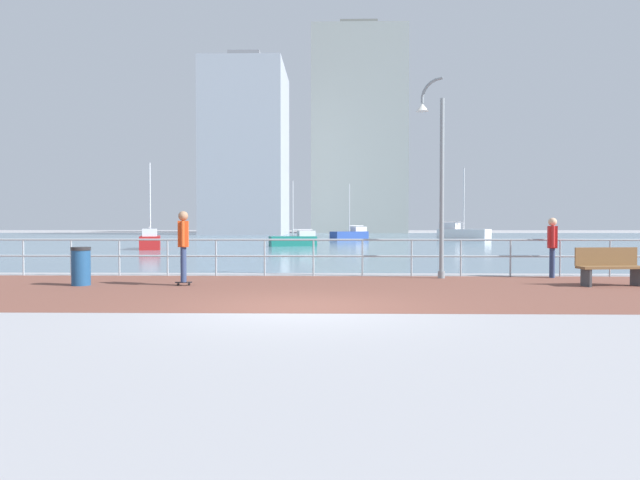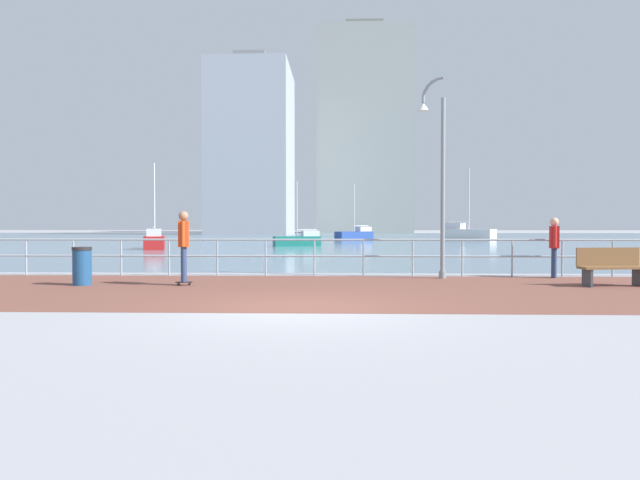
{
  "view_description": "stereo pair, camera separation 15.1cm",
  "coord_description": "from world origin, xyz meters",
  "px_view_note": "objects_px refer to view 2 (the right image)",
  "views": [
    {
      "loc": [
        0.53,
        -9.9,
        1.46
      ],
      "look_at": [
        0.24,
        3.74,
        1.1
      ],
      "focal_mm": 31.74,
      "sensor_mm": 36.0,
      "label": 1
    },
    {
      "loc": [
        0.68,
        -9.9,
        1.46
      ],
      "look_at": [
        0.24,
        3.74,
        1.1
      ],
      "focal_mm": 31.74,
      "sensor_mm": 36.0,
      "label": 2
    }
  ],
  "objects_px": {
    "skateboarder": "(184,241)",
    "park_bench": "(611,266)",
    "bystander": "(554,242)",
    "lamppost": "(437,167)",
    "sailboat_white": "(467,233)",
    "sailboat_navy": "(355,235)",
    "sailboat_gray": "(155,241)",
    "trash_bin": "(82,266)",
    "sailboat_yellow": "(299,240)"
  },
  "relations": [
    {
      "from": "bystander",
      "to": "sailboat_navy",
      "type": "distance_m",
      "value": 39.5
    },
    {
      "from": "sailboat_yellow",
      "to": "sailboat_gray",
      "type": "bearing_deg",
      "value": -149.28
    },
    {
      "from": "skateboarder",
      "to": "sailboat_navy",
      "type": "xyz_separation_m",
      "value": [
        5.38,
        41.52,
        -0.56
      ]
    },
    {
      "from": "park_bench",
      "to": "sailboat_yellow",
      "type": "relative_size",
      "value": 0.37
    },
    {
      "from": "park_bench",
      "to": "sailboat_gray",
      "type": "distance_m",
      "value": 26.86
    },
    {
      "from": "park_bench",
      "to": "sailboat_gray",
      "type": "height_order",
      "value": "sailboat_gray"
    },
    {
      "from": "sailboat_navy",
      "to": "park_bench",
      "type": "bearing_deg",
      "value": -83.3
    },
    {
      "from": "sailboat_navy",
      "to": "sailboat_gray",
      "type": "distance_m",
      "value": 24.7
    },
    {
      "from": "bystander",
      "to": "sailboat_navy",
      "type": "height_order",
      "value": "sailboat_navy"
    },
    {
      "from": "sailboat_gray",
      "to": "bystander",
      "type": "bearing_deg",
      "value": -46.66
    },
    {
      "from": "trash_bin",
      "to": "sailboat_yellow",
      "type": "height_order",
      "value": "sailboat_yellow"
    },
    {
      "from": "lamppost",
      "to": "sailboat_white",
      "type": "relative_size",
      "value": 0.79
    },
    {
      "from": "bystander",
      "to": "sailboat_yellow",
      "type": "xyz_separation_m",
      "value": [
        -8.7,
        23.12,
        -0.55
      ]
    },
    {
      "from": "sailboat_white",
      "to": "sailboat_navy",
      "type": "xyz_separation_m",
      "value": [
        -10.82,
        -0.12,
        -0.15
      ]
    },
    {
      "from": "bystander",
      "to": "sailboat_gray",
      "type": "bearing_deg",
      "value": 133.34
    },
    {
      "from": "lamppost",
      "to": "sailboat_gray",
      "type": "bearing_deg",
      "value": 127.07
    },
    {
      "from": "skateboarder",
      "to": "sailboat_yellow",
      "type": "distance_m",
      "value": 25.41
    },
    {
      "from": "bystander",
      "to": "park_bench",
      "type": "distance_m",
      "value": 2.24
    },
    {
      "from": "bystander",
      "to": "sailboat_yellow",
      "type": "bearing_deg",
      "value": 110.62
    },
    {
      "from": "sailboat_white",
      "to": "trash_bin",
      "type": "bearing_deg",
      "value": -114.16
    },
    {
      "from": "skateboarder",
      "to": "park_bench",
      "type": "xyz_separation_m",
      "value": [
        10.25,
        0.15,
        -0.61
      ]
    },
    {
      "from": "sailboat_navy",
      "to": "sailboat_gray",
      "type": "xyz_separation_m",
      "value": [
        -12.8,
        -21.13,
        -0.02
      ]
    },
    {
      "from": "bystander",
      "to": "sailboat_gray",
      "type": "height_order",
      "value": "sailboat_gray"
    },
    {
      "from": "trash_bin",
      "to": "sailboat_navy",
      "type": "relative_size",
      "value": 0.17
    },
    {
      "from": "trash_bin",
      "to": "park_bench",
      "type": "height_order",
      "value": "trash_bin"
    },
    {
      "from": "skateboarder",
      "to": "park_bench",
      "type": "distance_m",
      "value": 10.26
    },
    {
      "from": "park_bench",
      "to": "sailboat_yellow",
      "type": "xyz_separation_m",
      "value": [
        -9.25,
        25.23,
        -0.05
      ]
    },
    {
      "from": "sailboat_gray",
      "to": "skateboarder",
      "type": "bearing_deg",
      "value": -70.02
    },
    {
      "from": "sailboat_white",
      "to": "sailboat_navy",
      "type": "bearing_deg",
      "value": -179.39
    },
    {
      "from": "trash_bin",
      "to": "sailboat_gray",
      "type": "distance_m",
      "value": 21.0
    },
    {
      "from": "bystander",
      "to": "sailboat_yellow",
      "type": "relative_size",
      "value": 0.37
    },
    {
      "from": "lamppost",
      "to": "park_bench",
      "type": "xyz_separation_m",
      "value": [
        3.81,
        -1.91,
        -2.57
      ]
    },
    {
      "from": "skateboarder",
      "to": "bystander",
      "type": "relative_size",
      "value": 1.08
    },
    {
      "from": "trash_bin",
      "to": "sailboat_white",
      "type": "distance_m",
      "value": 45.66
    },
    {
      "from": "trash_bin",
      "to": "park_bench",
      "type": "xyz_separation_m",
      "value": [
        12.73,
        0.18,
        0.01
      ]
    },
    {
      "from": "trash_bin",
      "to": "sailboat_gray",
      "type": "bearing_deg",
      "value": 103.57
    },
    {
      "from": "sailboat_white",
      "to": "sailboat_gray",
      "type": "height_order",
      "value": "sailboat_white"
    },
    {
      "from": "bystander",
      "to": "sailboat_yellow",
      "type": "height_order",
      "value": "sailboat_yellow"
    },
    {
      "from": "sailboat_white",
      "to": "park_bench",
      "type": "bearing_deg",
      "value": -98.17
    },
    {
      "from": "lamppost",
      "to": "sailboat_gray",
      "type": "xyz_separation_m",
      "value": [
        -13.85,
        18.33,
        -2.55
      ]
    },
    {
      "from": "bystander",
      "to": "park_bench",
      "type": "bearing_deg",
      "value": -75.27
    },
    {
      "from": "skateboarder",
      "to": "bystander",
      "type": "bearing_deg",
      "value": 13.14
    },
    {
      "from": "bystander",
      "to": "lamppost",
      "type": "bearing_deg",
      "value": -176.54
    },
    {
      "from": "skateboarder",
      "to": "park_bench",
      "type": "relative_size",
      "value": 1.09
    },
    {
      "from": "sailboat_navy",
      "to": "sailboat_white",
      "type": "bearing_deg",
      "value": 0.61
    },
    {
      "from": "lamppost",
      "to": "sailboat_yellow",
      "type": "xyz_separation_m",
      "value": [
        -5.44,
        23.32,
        -2.62
      ]
    },
    {
      "from": "skateboarder",
      "to": "park_bench",
      "type": "height_order",
      "value": "skateboarder"
    },
    {
      "from": "lamppost",
      "to": "sailboat_yellow",
      "type": "distance_m",
      "value": 24.09
    },
    {
      "from": "lamppost",
      "to": "trash_bin",
      "type": "height_order",
      "value": "lamppost"
    },
    {
      "from": "lamppost",
      "to": "skateboarder",
      "type": "bearing_deg",
      "value": -162.2
    }
  ]
}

